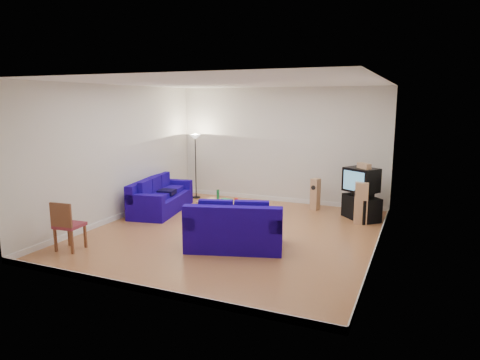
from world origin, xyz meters
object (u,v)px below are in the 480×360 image
at_px(television, 361,180).
at_px(sofa_loveseat, 235,231).
at_px(sofa_three_seat, 159,199).
at_px(coffee_table, 224,205).
at_px(tv_stand, 361,208).

bearing_deg(television, sofa_loveseat, -90.38).
bearing_deg(sofa_three_seat, sofa_loveseat, 47.60).
height_order(coffee_table, tv_stand, tv_stand).
bearing_deg(tv_stand, coffee_table, -106.50).
relative_size(sofa_three_seat, television, 2.52).
bearing_deg(coffee_table, tv_stand, 26.09).
distance_m(sofa_three_seat, tv_stand, 5.08).
height_order(sofa_loveseat, television, television).
bearing_deg(coffee_table, sofa_loveseat, -58.78).
height_order(coffee_table, television, television).
bearing_deg(television, tv_stand, -20.69).
relative_size(sofa_loveseat, television, 2.24).
bearing_deg(sofa_loveseat, television, 41.91).
distance_m(tv_stand, television, 0.68).
xyz_separation_m(sofa_loveseat, television, (1.93, 3.17, 0.61)).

